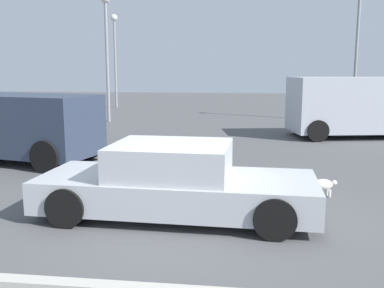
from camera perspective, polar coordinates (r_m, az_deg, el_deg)
The scene contains 8 objects.
ground_plane at distance 7.45m, azimuth -1.19°, elevation -9.59°, with size 80.00×80.00×0.00m, color #515154.
sedan_foreground at distance 7.41m, azimuth -2.18°, elevation -5.10°, with size 4.70×2.04×1.24m.
dog at distance 8.92m, azimuth 16.47°, elevation -5.13°, with size 0.64×0.32×0.39m.
van_white at distance 17.24m, azimuth 21.77°, elevation 4.79°, with size 5.65×3.08×2.20m.
suv_dark at distance 12.67m, azimuth -22.16°, elevation 2.36°, with size 4.83×2.87×1.81m.
light_post_near at distance 29.31m, azimuth -10.10°, elevation 12.78°, with size 0.44×0.44×5.98m.
light_post_mid at distance 22.20m, azimuth 20.99°, elevation 14.46°, with size 0.44×0.44×6.73m.
light_post_far at distance 21.26m, azimuth -11.19°, elevation 13.88°, with size 0.44×0.44×5.93m.
Camera 1 is at (1.04, -6.96, 2.47)m, focal length 40.60 mm.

